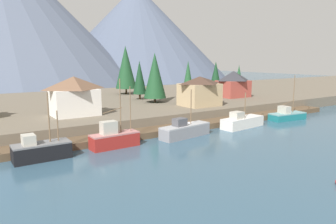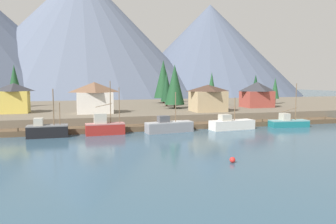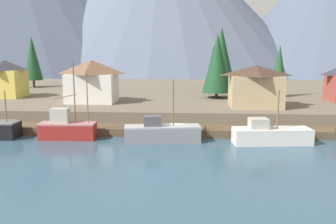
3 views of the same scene
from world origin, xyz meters
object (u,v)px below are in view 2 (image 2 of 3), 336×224
(house_red, at_px, (257,94))
(conifer_mid_right, at_px, (167,87))
(fishing_boat_grey, at_px, (169,126))
(fishing_boat_white, at_px, (231,124))
(conifer_near_left, at_px, (212,87))
(conifer_back_right, at_px, (175,84))
(house_yellow, at_px, (14,98))
(conifer_centre, at_px, (163,79))
(fishing_boat_red, at_px, (105,127))
(house_white, at_px, (95,97))
(conifer_mid_left, at_px, (14,83))
(house_tan, at_px, (208,98))
(channel_buoy, at_px, (233,160))
(conifer_near_right, at_px, (256,87))
(fishing_boat_black, at_px, (47,130))
(conifer_back_left, at_px, (275,88))
(fishing_boat_teal, at_px, (288,122))

(house_red, bearing_deg, conifer_mid_right, 157.94)
(fishing_boat_grey, distance_m, fishing_boat_white, 12.98)
(conifer_near_left, height_order, conifer_back_right, conifer_back_right)
(fishing_boat_grey, relative_size, house_yellow, 1.40)
(conifer_back_right, height_order, conifer_centre, conifer_centre)
(fishing_boat_red, relative_size, house_white, 1.20)
(house_red, xyz_separation_m, conifer_mid_left, (-62.76, 18.05, 3.07))
(house_tan, distance_m, channel_buoy, 39.18)
(fishing_boat_red, bearing_deg, house_red, 22.19)
(fishing_boat_white, relative_size, conifer_centre, 0.69)
(house_red, relative_size, house_yellow, 1.19)
(fishing_boat_grey, bearing_deg, fishing_boat_white, -8.65)
(conifer_near_right, xyz_separation_m, conifer_centre, (-30.59, 3.41, 2.52))
(fishing_boat_black, xyz_separation_m, house_yellow, (-8.16, 20.14, 4.68))
(fishing_boat_red, height_order, conifer_mid_left, conifer_mid_left)
(fishing_boat_black, bearing_deg, fishing_boat_grey, -1.77)
(conifer_mid_left, bearing_deg, channel_buoy, -61.81)
(house_red, distance_m, conifer_back_left, 15.48)
(conifer_back_left, xyz_separation_m, conifer_back_right, (-34.44, -7.27, 1.40))
(house_tan, distance_m, conifer_back_left, 33.90)
(fishing_boat_red, height_order, channel_buoy, fishing_boat_red)
(fishing_boat_white, xyz_separation_m, conifer_mid_right, (-5.31, 29.03, 6.81))
(house_yellow, relative_size, conifer_near_left, 0.71)
(house_yellow, height_order, conifer_back_left, conifer_back_left)
(house_white, height_order, conifer_mid_left, conifer_mid_left)
(fishing_boat_black, distance_m, conifer_centre, 52.69)
(conifer_near_left, height_order, conifer_mid_right, conifer_near_left)
(house_yellow, xyz_separation_m, conifer_centre, (40.03, 20.86, 4.17))
(conifer_near_right, bearing_deg, house_red, -119.44)
(fishing_boat_white, height_order, conifer_near_right, conifer_near_right)
(house_yellow, relative_size, channel_buoy, 9.54)
(conifer_near_right, bearing_deg, conifer_back_right, -154.11)
(fishing_boat_teal, distance_m, conifer_back_right, 29.73)
(house_red, bearing_deg, house_tan, -156.92)
(conifer_back_left, bearing_deg, conifer_back_right, -168.08)
(fishing_boat_grey, bearing_deg, house_red, 24.56)
(conifer_near_left, xyz_separation_m, conifer_mid_right, (-11.61, 4.30, -0.04))
(conifer_centre, xyz_separation_m, channel_buoy, (-9.13, -65.92, -9.72))
(house_red, bearing_deg, conifer_back_right, 173.87)
(house_red, relative_size, conifer_mid_left, 0.69)
(house_yellow, xyz_separation_m, conifer_mid_right, (37.61, 8.35, 1.98))
(conifer_back_left, xyz_separation_m, conifer_centre, (-32.28, 12.03, 2.81))
(conifer_near_right, height_order, conifer_back_left, conifer_near_right)
(house_tan, height_order, conifer_centre, conifer_centre)
(conifer_back_right, bearing_deg, fishing_boat_black, -143.86)
(fishing_boat_grey, distance_m, house_white, 20.63)
(house_white, relative_size, house_yellow, 1.21)
(house_red, relative_size, house_tan, 1.00)
(house_white, height_order, conifer_back_left, conifer_back_left)
(fishing_boat_white, distance_m, conifer_near_left, 26.43)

